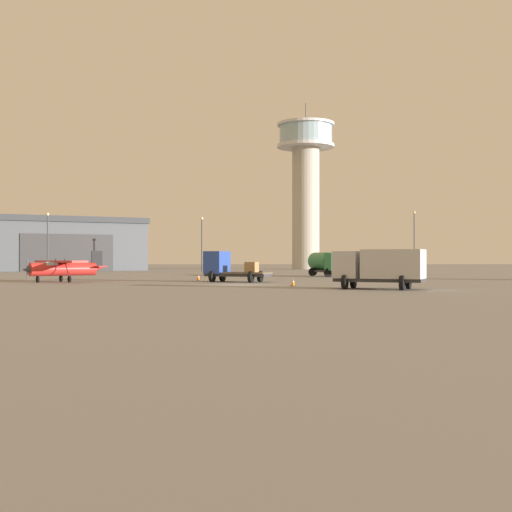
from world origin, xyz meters
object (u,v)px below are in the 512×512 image
truck_box_silver (380,266)px  light_post_east (48,237)px  light_post_west (414,236)px  light_post_north (202,239)px  truck_flatbed_blue (228,267)px  traffic_cone_near_right (293,282)px  airplane_red (64,267)px  truck_fuel_tanker_green (327,263)px  traffic_cone_near_left (198,277)px  control_tower (306,177)px

truck_box_silver → light_post_east: 63.87m
light_post_west → light_post_north: size_ratio=1.12×
truck_flatbed_blue → traffic_cone_near_right: bearing=142.3°
airplane_red → truck_fuel_tanker_green: size_ratio=1.23×
traffic_cone_near_left → traffic_cone_near_right: (7.98, -13.83, -0.00)m
truck_box_silver → light_post_west: size_ratio=0.67×
light_post_north → traffic_cone_near_right: size_ratio=15.46×
truck_box_silver → traffic_cone_near_right: 7.92m
light_post_east → control_tower: bearing=40.8°
truck_fuel_tanker_green → light_post_north: size_ratio=0.80×
truck_fuel_tanker_green → light_post_east: 42.40m
control_tower → light_post_north: 34.95m
airplane_red → light_post_east: (-11.70, 37.19, 3.87)m
truck_box_silver → light_post_north: light_post_north is taller
control_tower → light_post_north: control_tower is taller
control_tower → truck_box_silver: control_tower is taller
truck_flatbed_blue → light_post_north: 46.65m
traffic_cone_near_right → control_tower: bearing=83.4°
airplane_red → traffic_cone_near_right: airplane_red is taller
control_tower → airplane_red: (-29.21, -72.44, -17.02)m
truck_fuel_tanker_green → truck_flatbed_blue: truck_fuel_tanker_green is taller
control_tower → traffic_cone_near_right: bearing=-96.6°
truck_box_silver → light_post_north: (-15.24, 61.19, 3.60)m
control_tower → light_post_north: size_ratio=3.79×
control_tower → traffic_cone_near_right: (-9.49, -81.71, -18.05)m
control_tower → truck_flatbed_blue: control_tower is taller
light_post_north → truck_fuel_tanker_green: bearing=-60.1°
traffic_cone_near_right → truck_fuel_tanker_green: bearing=76.9°
airplane_red → traffic_cone_near_right: bearing=120.4°
control_tower → truck_fuel_tanker_green: bearing=-93.3°
truck_fuel_tanker_green → traffic_cone_near_right: truck_fuel_tanker_green is taller
truck_fuel_tanker_green → truck_box_silver: (-0.90, -33.16, -0.06)m
airplane_red → truck_flatbed_blue: 14.60m
control_tower → truck_flatbed_blue: size_ratio=5.26×
light_post_west → truck_flatbed_blue: bearing=-122.1°
control_tower → truck_box_silver: 88.93m
airplane_red → traffic_cone_near_left: 12.64m
light_post_east → traffic_cone_near_left: (23.44, -32.62, -4.90)m
airplane_red → truck_flatbed_blue: size_ratio=1.38×
traffic_cone_near_left → control_tower: bearing=75.6°
truck_flatbed_blue → light_post_east: bearing=-30.9°
truck_box_silver → airplane_red: bearing=-5.4°
light_post_north → truck_flatbed_blue: bearing=-84.3°
airplane_red → light_post_north: light_post_north is taller
truck_flatbed_blue → light_post_east: 45.61m
traffic_cone_near_right → traffic_cone_near_left: bearing=120.0°
light_post_west → traffic_cone_near_left: (-32.36, -42.56, -5.45)m
truck_box_silver → light_post_east: light_post_east is taller
light_post_east → traffic_cone_near_right: 56.29m
control_tower → light_post_west: size_ratio=3.38×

